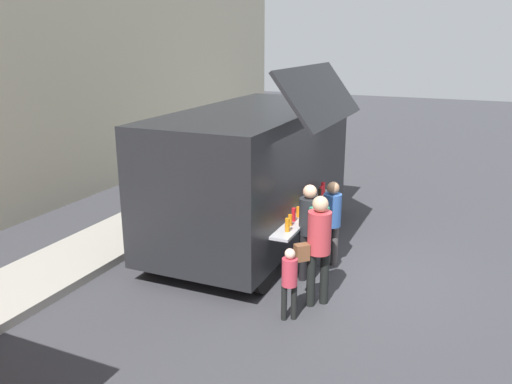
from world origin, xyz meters
name	(u,v)px	position (x,y,z in m)	size (l,w,h in m)	color
ground_plane	(333,268)	(0.00, 0.00, 0.00)	(60.00, 60.00, 0.00)	#38383D
curb_strip	(9,294)	(-3.28, 4.52, 0.07)	(28.00, 1.60, 0.15)	#9E998E
food_truck_main	(255,170)	(0.72, 1.90, 1.50)	(5.62, 3.11, 3.62)	black
trash_bin	(242,162)	(5.01, 4.22, 0.52)	(0.60, 0.60, 1.04)	#2B5C37
customer_front_ordering	(331,217)	(0.03, 0.08, 0.96)	(0.52, 0.39, 1.63)	#4A4443
customer_mid_with_backpack	(310,223)	(-0.63, 0.26, 1.05)	(0.50, 0.55, 1.71)	black
customer_rear_waiting	(318,242)	(-1.45, -0.13, 1.07)	(0.52, 0.52, 1.80)	black
child_near_queue	(289,278)	(-2.06, 0.10, 0.68)	(0.23, 0.23, 1.15)	black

